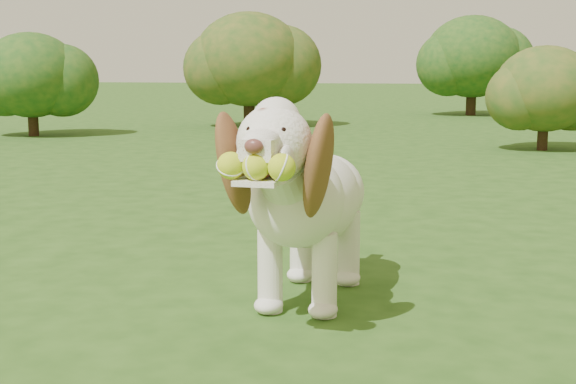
# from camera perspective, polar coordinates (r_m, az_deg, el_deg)

# --- Properties ---
(ground) EXTENTS (80.00, 80.00, 0.00)m
(ground) POSITION_cam_1_polar(r_m,az_deg,el_deg) (3.14, -1.52, -9.15)
(ground) COLOR #234714
(ground) RESTS_ON ground
(dog) EXTENTS (0.49, 1.34, 0.87)m
(dog) POSITION_cam_1_polar(r_m,az_deg,el_deg) (3.25, 1.27, -0.12)
(dog) COLOR white
(dog) RESTS_ON ground
(shrub_a) EXTENTS (1.38, 1.38, 1.42)m
(shrub_a) POSITION_cam_1_polar(r_m,az_deg,el_deg) (11.68, -17.81, 7.92)
(shrub_a) COLOR #382314
(shrub_a) RESTS_ON ground
(shrub_c) EXTENTS (1.16, 1.16, 1.20)m
(shrub_c) POSITION_cam_1_polar(r_m,az_deg,el_deg) (9.71, 17.81, 7.00)
(shrub_c) COLOR #382314
(shrub_c) RESTS_ON ground
(shrub_i) EXTENTS (1.86, 1.86, 1.93)m
(shrub_i) POSITION_cam_1_polar(r_m,az_deg,el_deg) (16.13, 12.99, 9.36)
(shrub_i) COLOR #382314
(shrub_i) RESTS_ON ground
(shrub_b) EXTENTS (1.74, 1.74, 1.81)m
(shrub_b) POSITION_cam_1_polar(r_m,az_deg,el_deg) (12.81, -2.80, 9.40)
(shrub_b) COLOR #382314
(shrub_b) RESTS_ON ground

